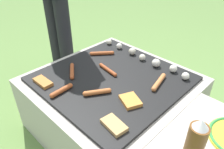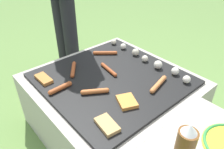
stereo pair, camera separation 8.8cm
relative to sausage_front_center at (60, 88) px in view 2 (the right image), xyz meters
The scene contains 13 objects.
ground_plane 0.53m from the sausage_front_center, 72.85° to the left, with size 14.00×14.00×0.00m, color #608442.
grill 0.39m from the sausage_front_center, 72.85° to the left, with size 0.90×0.90×0.41m.
sausage_back_left 0.20m from the sausage_front_center, 126.97° to the left, with size 0.15×0.12×0.02m.
sausage_front_left 0.20m from the sausage_front_center, 40.19° to the left, with size 0.10×0.14×0.03m.
sausage_mid_left 0.33m from the sausage_front_center, 85.54° to the left, with size 0.17×0.04×0.02m.
sausage_front_center is the anchor object (origin of this frame).
sausage_back_center 0.49m from the sausage_front_center, 109.52° to the left, with size 0.12×0.14×0.03m.
sausage_front_right 0.56m from the sausage_front_center, 52.92° to the left, with size 0.07×0.18×0.03m.
bread_slice_right 0.38m from the sausage_front_center, 32.34° to the left, with size 0.14×0.12×0.02m.
bread_slice_left 0.38m from the sausage_front_center, ahead, with size 0.13×0.09×0.02m.
bread_slice_center 0.15m from the sausage_front_center, 169.70° to the right, with size 0.13×0.06×0.02m.
mushroom_row 0.62m from the sausage_front_center, 78.63° to the left, with size 0.72×0.07×0.05m.
condiment_bottle 0.73m from the sausage_front_center, ahead, with size 0.07×0.07×0.21m.
Camera 2 is at (0.84, -0.72, 1.16)m, focal length 35.00 mm.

